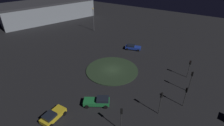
% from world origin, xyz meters
% --- Properties ---
extents(ground_plane, '(118.78, 118.78, 0.00)m').
position_xyz_m(ground_plane, '(0.00, 0.00, 0.00)').
color(ground_plane, black).
extents(roundabout_island, '(11.87, 11.87, 0.17)m').
position_xyz_m(roundabout_island, '(0.00, 0.00, 0.08)').
color(roundabout_island, '#263823').
rests_on(roundabout_island, ground_plane).
extents(car_yellow, '(4.09, 2.07, 1.50)m').
position_xyz_m(car_yellow, '(-17.12, 0.70, 0.79)').
color(car_yellow, gold).
rests_on(car_yellow, ground_plane).
extents(car_blue, '(2.89, 4.55, 1.32)m').
position_xyz_m(car_blue, '(12.20, 0.49, 0.70)').
color(car_blue, '#1E38A5').
rests_on(car_blue, ground_plane).
extents(car_green, '(3.74, 4.75, 1.56)m').
position_xyz_m(car_green, '(-10.80, -3.58, 0.81)').
color(car_green, '#1E7238').
rests_on(car_green, ground_plane).
extents(traffic_light_south, '(0.36, 0.39, 4.11)m').
position_xyz_m(traffic_light_south, '(5.78, -15.26, 2.93)').
color(traffic_light_south, '#2D2D2D').
rests_on(traffic_light_south, ground_plane).
extents(traffic_light_south_near, '(0.31, 0.36, 4.48)m').
position_xyz_m(traffic_light_south_near, '(1.03, -16.36, 3.17)').
color(traffic_light_south_near, '#2D2D2D').
rests_on(traffic_light_south_near, ground_plane).
extents(traffic_light_southwest, '(0.39, 0.37, 4.42)m').
position_xyz_m(traffic_light_southwest, '(-13.51, -9.53, 3.13)').
color(traffic_light_southwest, '#2D2D2D').
rests_on(traffic_light_southwest, ground_plane).
extents(traffic_light_south_far, '(0.34, 0.38, 3.96)m').
position_xyz_m(traffic_light_south_far, '(-3.52, -16.36, 2.83)').
color(traffic_light_south_far, '#2D2D2D').
rests_on(traffic_light_south_far, ground_plane).
extents(traffic_light_southwest_near, '(0.37, 0.40, 4.43)m').
position_xyz_m(traffic_light_southwest_near, '(-7.43, -13.27, 3.14)').
color(traffic_light_southwest_near, '#2D2D2D').
rests_on(traffic_light_southwest_near, ground_plane).
extents(streetlamp_northeast, '(0.49, 0.49, 7.95)m').
position_xyz_m(streetlamp_northeast, '(18.86, 18.57, 5.07)').
color(streetlamp_northeast, '#4C4C51').
rests_on(streetlamp_northeast, ground_plane).
extents(store_building, '(38.11, 26.44, 7.25)m').
position_xyz_m(store_building, '(20.62, 42.90, 3.62)').
color(store_building, '#8C939E').
rests_on(store_building, ground_plane).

